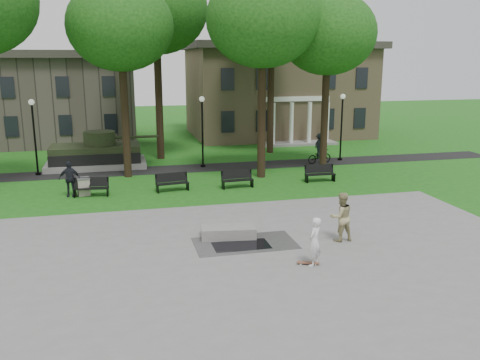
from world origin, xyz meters
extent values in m
plane|color=#195614|center=(0.00, 0.00, 0.00)|extent=(120.00, 120.00, 0.00)
cube|color=gray|center=(0.00, -5.00, 0.01)|extent=(22.00, 16.00, 0.02)
cube|color=black|center=(0.00, 12.00, 0.01)|extent=(44.00, 2.60, 0.01)
cube|color=#9E8460|center=(10.00, 26.00, 4.00)|extent=(16.00, 11.00, 8.00)
cube|color=#38332D|center=(10.00, 26.00, 8.30)|extent=(17.00, 12.00, 0.60)
cube|color=silver|center=(10.00, 20.50, 3.80)|extent=(6.00, 0.30, 0.40)
cube|color=#4C443D|center=(-11.00, 26.50, 3.60)|extent=(15.00, 10.00, 7.20)
cylinder|color=black|center=(-4.50, 10.50, 4.00)|extent=(0.48, 0.48, 8.00)
ellipsoid|color=#12420F|center=(-4.50, 10.50, 9.00)|extent=(6.20, 6.20, 5.27)
cylinder|color=black|center=(3.50, 8.50, 4.16)|extent=(0.50, 0.50, 8.32)
ellipsoid|color=#12420F|center=(3.50, 8.50, 9.36)|extent=(6.60, 6.60, 5.61)
cylinder|color=black|center=(8.00, 9.50, 3.84)|extent=(0.46, 0.46, 7.68)
ellipsoid|color=#12420F|center=(8.00, 9.50, 8.64)|extent=(6.00, 6.00, 5.10)
cylinder|color=black|center=(-2.00, 16.00, 4.64)|extent=(0.54, 0.54, 9.28)
ellipsoid|color=#12420F|center=(-2.00, 16.00, 10.44)|extent=(7.20, 7.20, 6.12)
cylinder|color=black|center=(6.50, 16.50, 4.32)|extent=(0.50, 0.50, 8.64)
ellipsoid|color=#12420F|center=(6.50, 16.50, 9.72)|extent=(6.40, 6.40, 5.44)
cylinder|color=black|center=(-10.00, 12.30, 2.20)|extent=(0.12, 0.12, 4.40)
sphere|color=silver|center=(-10.00, 12.30, 4.55)|extent=(0.36, 0.36, 0.36)
cylinder|color=black|center=(-10.00, 12.30, 0.08)|extent=(0.32, 0.32, 0.16)
cylinder|color=black|center=(0.50, 12.30, 2.20)|extent=(0.12, 0.12, 4.40)
sphere|color=silver|center=(0.50, 12.30, 4.55)|extent=(0.36, 0.36, 0.36)
cylinder|color=black|center=(0.50, 12.30, 0.08)|extent=(0.32, 0.32, 0.16)
cylinder|color=black|center=(10.50, 12.30, 2.20)|extent=(0.12, 0.12, 4.40)
sphere|color=silver|center=(10.50, 12.30, 4.55)|extent=(0.36, 0.36, 0.36)
cylinder|color=black|center=(10.50, 12.30, 0.08)|extent=(0.32, 0.32, 0.16)
cube|color=gray|center=(-6.50, 14.00, 0.20)|extent=(6.50, 3.40, 0.40)
cube|color=#2A331B|center=(-6.50, 14.00, 0.95)|extent=(5.80, 2.80, 1.10)
cube|color=black|center=(-6.50, 12.65, 0.75)|extent=(5.80, 0.35, 0.70)
cube|color=black|center=(-6.50, 15.35, 0.75)|extent=(5.80, 0.35, 0.70)
cylinder|color=#2A331B|center=(-6.20, 14.00, 1.95)|extent=(2.10, 2.10, 0.90)
cylinder|color=#2A331B|center=(-3.90, 14.00, 1.95)|extent=(3.20, 0.18, 0.18)
cube|color=black|center=(-0.53, -2.84, 0.02)|extent=(2.20, 1.20, 0.00)
cube|color=gray|center=(-0.82, -1.78, 0.24)|extent=(2.31, 1.28, 0.45)
cube|color=brown|center=(1.32, -5.21, 0.06)|extent=(0.80, 0.46, 0.07)
imported|color=silver|center=(1.48, -5.33, 0.90)|extent=(0.75, 0.75, 1.76)
imported|color=tan|center=(3.45, -3.21, 1.01)|extent=(1.02, 0.83, 1.98)
imported|color=black|center=(-7.59, 6.50, 0.94)|extent=(1.15, 0.57, 1.89)
imported|color=black|center=(8.63, 11.64, 0.49)|extent=(1.98, 1.09, 0.99)
imported|color=black|center=(8.63, 11.64, 1.27)|extent=(0.85, 1.18, 1.64)
cube|color=black|center=(-6.51, 6.13, 0.45)|extent=(1.84, 0.66, 0.05)
cube|color=black|center=(-6.51, 6.35, 0.75)|extent=(1.81, 0.36, 0.50)
cube|color=black|center=(-7.36, 6.13, 0.23)|extent=(0.11, 0.45, 0.45)
cube|color=black|center=(-5.66, 6.13, 0.23)|extent=(0.11, 0.45, 0.45)
cube|color=black|center=(-2.21, 6.24, 0.45)|extent=(1.84, 0.69, 0.05)
cube|color=black|center=(-2.21, 6.46, 0.75)|extent=(1.80, 0.40, 0.50)
cube|color=black|center=(-3.06, 6.24, 0.23)|extent=(0.12, 0.45, 0.45)
cube|color=black|center=(-1.36, 6.24, 0.23)|extent=(0.12, 0.45, 0.45)
cube|color=black|center=(1.44, 6.12, 0.45)|extent=(1.83, 0.57, 0.05)
cube|color=black|center=(1.44, 6.34, 0.75)|extent=(1.81, 0.28, 0.50)
cube|color=black|center=(0.59, 6.12, 0.23)|extent=(0.09, 0.45, 0.45)
cube|color=black|center=(2.29, 6.12, 0.23)|extent=(0.09, 0.45, 0.45)
cube|color=black|center=(6.55, 6.45, 0.45)|extent=(1.80, 0.47, 0.05)
cube|color=black|center=(6.55, 6.67, 0.75)|extent=(1.80, 0.17, 0.50)
cube|color=black|center=(5.70, 6.45, 0.23)|extent=(0.06, 0.45, 0.45)
cube|color=black|center=(7.40, 6.45, 0.23)|extent=(0.06, 0.45, 0.45)
cube|color=#A29885|center=(-6.92, 6.54, 0.45)|extent=(0.71, 0.71, 0.90)
cube|color=#4C4C4C|center=(-6.92, 6.54, 0.93)|extent=(0.78, 0.78, 0.06)
camera|label=1|loc=(-4.96, -20.94, 7.08)|focal=38.00mm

